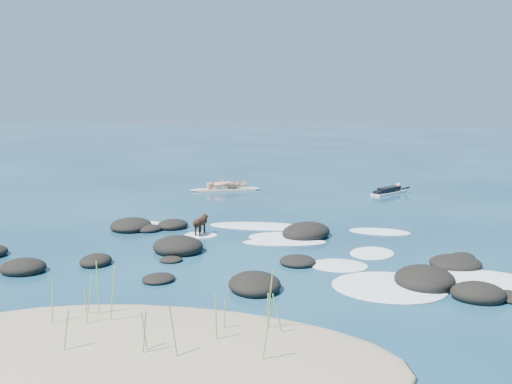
# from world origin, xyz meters

# --- Properties ---
(ground) EXTENTS (160.00, 160.00, 0.00)m
(ground) POSITION_xyz_m (0.00, 0.00, 0.00)
(ground) COLOR #0A2642
(ground) RESTS_ON ground
(sand_dune) EXTENTS (9.00, 4.40, 0.60)m
(sand_dune) POSITION_xyz_m (0.00, -8.20, 0.00)
(sand_dune) COLOR #9E8966
(sand_dune) RESTS_ON ground
(dune_grass) EXTENTS (4.32, 1.88, 1.22)m
(dune_grass) POSITION_xyz_m (0.11, -7.85, 0.61)
(dune_grass) COLOR #83A44F
(dune_grass) RESTS_ON ground
(reef_rocks) EXTENTS (14.72, 7.40, 0.61)m
(reef_rocks) POSITION_xyz_m (-0.02, -1.90, 0.12)
(reef_rocks) COLOR black
(reef_rocks) RESTS_ON ground
(breaking_foam) EXTENTS (12.70, 7.68, 0.12)m
(breaking_foam) POSITION_xyz_m (2.52, -0.80, 0.01)
(breaking_foam) COLOR white
(breaking_foam) RESTS_ON ground
(standing_surfer_rig) EXTENTS (3.34, 1.64, 1.98)m
(standing_surfer_rig) POSITION_xyz_m (-3.23, 9.53, 0.78)
(standing_surfer_rig) COLOR beige
(standing_surfer_rig) RESTS_ON ground
(paddling_surfer_rig) EXTENTS (1.82, 2.26, 0.43)m
(paddling_surfer_rig) POSITION_xyz_m (4.55, 10.18, 0.15)
(paddling_surfer_rig) COLOR white
(paddling_surfer_rig) RESTS_ON ground
(dog) EXTENTS (0.36, 1.09, 0.69)m
(dog) POSITION_xyz_m (-1.70, 0.36, 0.46)
(dog) COLOR black
(dog) RESTS_ON ground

